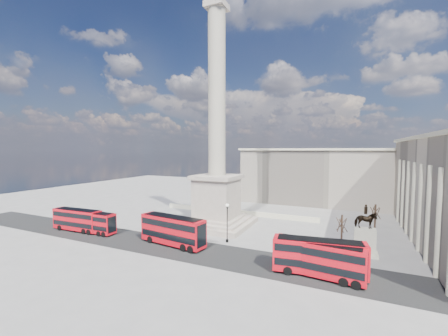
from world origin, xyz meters
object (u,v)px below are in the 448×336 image
equestrian_statue (365,238)px  pedestrian_standing (295,243)px  red_bus_b (173,230)px  pedestrian_crossing (286,243)px  red_bus_d (319,259)px  pedestrian_walking (328,248)px  red_bus_a (92,222)px  red_bus_c (319,257)px  victorian_lamp (227,220)px  red_bus_e (78,220)px  nelsons_column (217,165)px

equestrian_statue → pedestrian_standing: size_ratio=4.26×
red_bus_b → pedestrian_standing: bearing=28.0°
red_bus_b → pedestrian_crossing: size_ratio=7.08×
red_bus_d → pedestrian_walking: 8.67m
red_bus_a → pedestrian_walking: bearing=8.7°
red_bus_d → pedestrian_walking: red_bus_d is taller
red_bus_d → pedestrian_walking: bearing=92.0°
red_bus_c → pedestrian_standing: size_ratio=6.36×
equestrian_statue → pedestrian_standing: 10.54m
red_bus_d → victorian_lamp: 17.55m
pedestrian_walking → red_bus_b: bearing=-157.3°
red_bus_a → red_bus_c: red_bus_c is taller
red_bus_e → pedestrian_crossing: (39.82, 7.67, -1.41)m
victorian_lamp → equestrian_statue: bearing=9.0°
red_bus_a → victorian_lamp: 26.71m
equestrian_statue → pedestrian_standing: equestrian_statue is taller
victorian_lamp → red_bus_e: bearing=-168.3°
pedestrian_crossing → equestrian_statue: bearing=-120.1°
red_bus_c → victorian_lamp: (-15.91, 6.68, 1.58)m
red_bus_a → red_bus_d: (41.89, -1.22, 0.22)m
red_bus_c → equestrian_statue: (5.70, 10.11, 0.27)m
red_bus_d → equestrian_statue: 12.07m
red_bus_e → equestrian_statue: (51.51, 9.63, 0.42)m
red_bus_d → equestrian_statue: bearing=67.7°
red_bus_e → pedestrian_standing: bearing=8.8°
red_bus_c → victorian_lamp: bearing=149.7°
red_bus_b → equestrian_statue: size_ratio=1.59×
nelsons_column → red_bus_d: nelsons_column is taller
red_bus_a → red_bus_d: 41.91m
red_bus_a → pedestrian_standing: red_bus_a is taller
red_bus_c → red_bus_d: red_bus_c is taller
red_bus_c → pedestrian_crossing: red_bus_c is taller
victorian_lamp → red_bus_a: bearing=-167.0°
pedestrian_walking → pedestrian_crossing: (-6.57, 0.14, -0.07)m
red_bus_d → pedestrian_standing: (-4.57, 9.09, -1.46)m
red_bus_e → victorian_lamp: (29.89, 6.20, 1.73)m
red_bus_e → victorian_lamp: victorian_lamp is taller
equestrian_statue → pedestrian_crossing: 11.99m
victorian_lamp → equestrian_statue: size_ratio=0.87×
red_bus_b → pedestrian_walking: 25.15m
red_bus_d → equestrian_statue: size_ratio=1.45×
pedestrian_walking → pedestrian_crossing: pedestrian_walking is taller
red_bus_b → pedestrian_crossing: 18.96m
red_bus_c → pedestrian_crossing: size_ratio=6.65×
victorian_lamp → pedestrian_standing: (11.35, 1.89, -3.10)m
nelsons_column → pedestrian_walking: nelsons_column is taller
victorian_lamp → pedestrian_walking: victorian_lamp is taller
red_bus_e → victorian_lamp: size_ratio=1.59×
red_bus_e → victorian_lamp: 30.57m
red_bus_b → pedestrian_standing: (19.07, 7.11, -1.68)m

